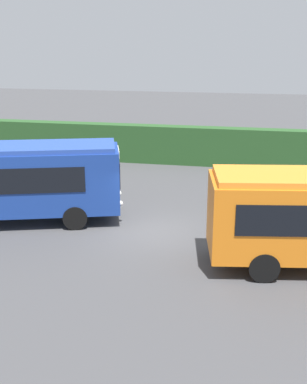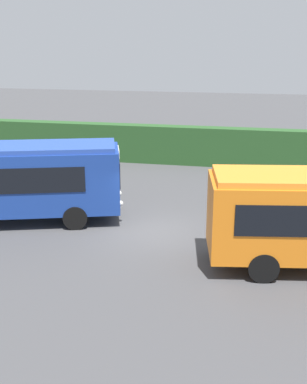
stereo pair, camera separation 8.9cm
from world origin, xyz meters
name	(u,v)px [view 1 (the left image)]	position (x,y,z in m)	size (l,w,h in m)	color
ground_plane	(154,231)	(0.00, 0.00, 0.00)	(110.65, 110.65, 0.00)	#424244
bus_blue	(2,179)	(-6.42, -0.28, 1.91)	(10.06, 5.36, 3.34)	navy
person_center	(71,185)	(-4.41, 2.38, 1.02)	(0.32, 0.46, 1.91)	#4C6B47
hedge_row	(190,146)	(0.00, 11.42, 1.18)	(67.32, 1.01, 2.37)	#264E24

